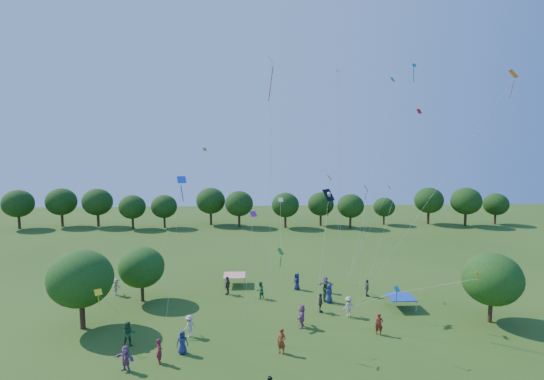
{
  "coord_description": "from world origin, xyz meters",
  "views": [
    {
      "loc": [
        -1.54,
        -17.79,
        14.52
      ],
      "look_at": [
        0.0,
        14.0,
        11.0
      ],
      "focal_mm": 28.0,
      "sensor_mm": 36.0,
      "label": 1
    }
  ],
  "objects_px": {
    "tent_red_stripe": "(234,275)",
    "pirate_kite": "(328,197)",
    "near_tree_north": "(142,267)",
    "red_high_kite": "(271,99)",
    "tent_blue": "(401,297)",
    "near_tree_east": "(492,279)",
    "near_tree_west": "(81,279)"
  },
  "relations": [
    {
      "from": "near_tree_north",
      "to": "tent_blue",
      "type": "relative_size",
      "value": 2.32
    },
    {
      "from": "tent_blue",
      "to": "red_high_kite",
      "type": "xyz_separation_m",
      "value": [
        -11.43,
        1.2,
        17.2
      ]
    },
    {
      "from": "near_tree_north",
      "to": "tent_red_stripe",
      "type": "bearing_deg",
      "value": 25.76
    },
    {
      "from": "tent_blue",
      "to": "near_tree_west",
      "type": "bearing_deg",
      "value": -174.03
    },
    {
      "from": "tent_blue",
      "to": "pirate_kite",
      "type": "xyz_separation_m",
      "value": [
        -6.44,
        0.7,
        8.88
      ]
    },
    {
      "from": "tent_blue",
      "to": "near_tree_east",
      "type": "bearing_deg",
      "value": -26.51
    },
    {
      "from": "near_tree_north",
      "to": "red_high_kite",
      "type": "bearing_deg",
      "value": -8.16
    },
    {
      "from": "near_tree_east",
      "to": "pirate_kite",
      "type": "distance_m",
      "value": 14.71
    },
    {
      "from": "near_tree_west",
      "to": "tent_blue",
      "type": "relative_size",
      "value": 2.86
    },
    {
      "from": "near_tree_west",
      "to": "tent_red_stripe",
      "type": "height_order",
      "value": "near_tree_west"
    },
    {
      "from": "near_tree_east",
      "to": "tent_blue",
      "type": "height_order",
      "value": "near_tree_east"
    },
    {
      "from": "near_tree_north",
      "to": "tent_red_stripe",
      "type": "distance_m",
      "value": 9.49
    },
    {
      "from": "near_tree_west",
      "to": "tent_red_stripe",
      "type": "distance_m",
      "value": 15.35
    },
    {
      "from": "near_tree_west",
      "to": "near_tree_north",
      "type": "height_order",
      "value": "near_tree_west"
    },
    {
      "from": "pirate_kite",
      "to": "red_high_kite",
      "type": "bearing_deg",
      "value": 174.35
    },
    {
      "from": "tent_blue",
      "to": "red_high_kite",
      "type": "distance_m",
      "value": 20.69
    },
    {
      "from": "near_tree_west",
      "to": "pirate_kite",
      "type": "height_order",
      "value": "pirate_kite"
    },
    {
      "from": "tent_red_stripe",
      "to": "tent_blue",
      "type": "xyz_separation_m",
      "value": [
        14.9,
        -6.9,
        0.0
      ]
    },
    {
      "from": "near_tree_east",
      "to": "tent_red_stripe",
      "type": "distance_m",
      "value": 23.58
    },
    {
      "from": "tent_red_stripe",
      "to": "tent_blue",
      "type": "bearing_deg",
      "value": -24.85
    },
    {
      "from": "tent_blue",
      "to": "pirate_kite",
      "type": "bearing_deg",
      "value": 173.77
    },
    {
      "from": "near_tree_west",
      "to": "tent_blue",
      "type": "xyz_separation_m",
      "value": [
        26.43,
        2.76,
        -3.01
      ]
    },
    {
      "from": "near_tree_west",
      "to": "near_tree_north",
      "type": "distance_m",
      "value": 6.56
    },
    {
      "from": "near_tree_east",
      "to": "tent_blue",
      "type": "xyz_separation_m",
      "value": [
        -6.28,
        3.13,
        -2.57
      ]
    },
    {
      "from": "near_tree_east",
      "to": "tent_blue",
      "type": "relative_size",
      "value": 2.6
    },
    {
      "from": "near_tree_west",
      "to": "tent_red_stripe",
      "type": "bearing_deg",
      "value": 39.95
    },
    {
      "from": "tent_red_stripe",
      "to": "pirate_kite",
      "type": "distance_m",
      "value": 13.74
    },
    {
      "from": "near_tree_north",
      "to": "pirate_kite",
      "type": "relative_size",
      "value": 0.55
    },
    {
      "from": "red_high_kite",
      "to": "tent_blue",
      "type": "bearing_deg",
      "value": -5.98
    },
    {
      "from": "pirate_kite",
      "to": "near_tree_west",
      "type": "bearing_deg",
      "value": -170.16
    },
    {
      "from": "near_tree_west",
      "to": "near_tree_east",
      "type": "xyz_separation_m",
      "value": [
        32.72,
        -0.37,
        -0.44
      ]
    },
    {
      "from": "red_high_kite",
      "to": "near_tree_north",
      "type": "bearing_deg",
      "value": 171.84
    }
  ]
}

